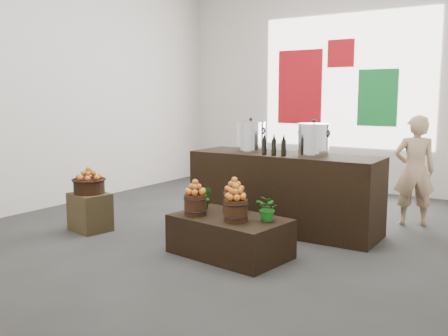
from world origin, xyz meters
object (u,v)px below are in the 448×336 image
Objects in this scene: stock_pot_center at (314,141)px; wicker_basket at (89,187)px; crate at (90,212)px; counter at (284,192)px; display_table at (230,236)px; shopper at (414,171)px; stock_pot_left at (251,137)px.

wicker_basket is at bearing -150.04° from stock_pot_center.
stock_pot_center is (2.46, 1.42, 0.94)m from crate.
counter is (2.08, 1.41, 0.25)m from crate.
crate is 0.20× the size of counter.
stock_pot_center is (0.39, 0.01, 0.69)m from counter.
stock_pot_center is at bearing 29.96° from wicker_basket.
display_table is at bearing 3.78° from crate.
counter reaches higher than display_table.
crate is 0.33× the size of shopper.
stock_pot_center reaches higher than crate.
counter reaches higher than crate.
display_table is 0.51× the size of counter.
stock_pot_left is 1.00× the size of stock_pot_center.
stock_pot_center is at bearing -0.00° from counter.
wicker_basket is at bearing -146.63° from counter.
stock_pot_left is (-0.48, 1.27, 0.97)m from display_table.
wicker_basket is 2.20m from stock_pot_left.
crate is 2.31m from stock_pot_left.
stock_pot_center is at bearing 29.96° from crate.
shopper reaches higher than wicker_basket.
display_table is (2.06, 0.14, -0.03)m from crate.
stock_pot_left is (1.58, 1.41, 0.61)m from wicker_basket.
stock_pot_left reaches higher than wicker_basket.
shopper is (1.85, 1.17, -0.44)m from stock_pot_left.
crate is 2.06m from display_table.
stock_pot_center is at bearing 0.89° from stock_pot_left.
wicker_basket is at bearing 0.00° from crate.
shopper is at bearing 32.31° from stock_pot_left.
display_table is at bearing -107.51° from stock_pot_center.
crate is 1.30× the size of stock_pot_center.
wicker_basket is at bearing -138.27° from stock_pot_left.
counter is 6.47× the size of stock_pot_center.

